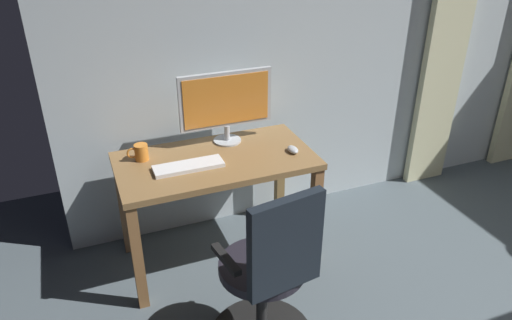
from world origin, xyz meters
TOP-DOWN VIEW (x-y plane):
  - back_room_partition at (0.00, -2.67)m, footprint 4.80×0.10m
  - curtain_right_panel at (-0.51, -2.56)m, footprint 0.36×0.06m
  - desk at (1.47, -2.20)m, footprint 1.21×0.64m
  - office_chair at (1.47, -1.34)m, footprint 0.56×0.56m
  - computer_monitor at (1.33, -2.40)m, footprint 0.61×0.18m
  - computer_keyboard at (1.65, -2.14)m, footprint 0.41×0.13m
  - computer_mouse at (0.99, -2.10)m, footprint 0.06×0.10m
  - mug_tea at (1.89, -2.34)m, footprint 0.13×0.08m

SIDE VIEW (x-z plane):
  - office_chair at x=1.47m, z-range -0.04..1.00m
  - desk at x=1.47m, z-range 0.26..1.01m
  - computer_keyboard at x=1.65m, z-range 0.75..0.77m
  - computer_mouse at x=0.99m, z-range 0.75..0.78m
  - mug_tea at x=1.89m, z-range 0.75..0.85m
  - computer_monitor at x=1.33m, z-range 0.79..1.26m
  - curtain_right_panel at x=-0.51m, z-range 0.00..2.26m
  - back_room_partition at x=0.00m, z-range 0.00..2.65m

